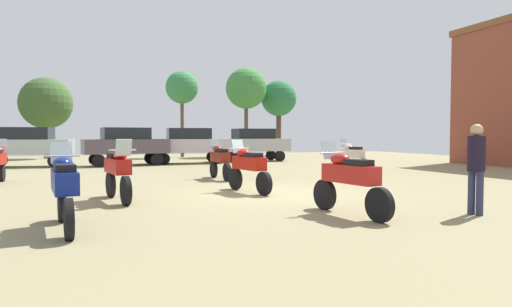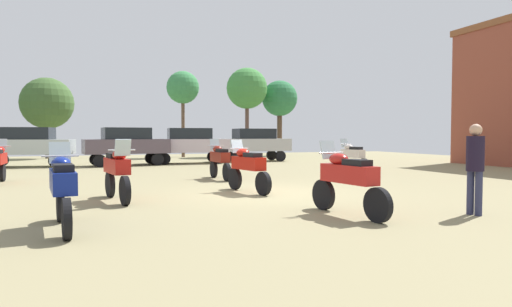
% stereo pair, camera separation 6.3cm
% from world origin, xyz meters
% --- Properties ---
extents(ground_plane, '(44.00, 52.00, 0.02)m').
position_xyz_m(ground_plane, '(0.00, 0.00, 0.01)').
color(ground_plane, '#8C825C').
extents(motorcycle_1, '(0.62, 2.13, 1.47)m').
position_xyz_m(motorcycle_1, '(-0.12, 4.22, 0.74)').
color(motorcycle_1, black).
rests_on(motorcycle_1, ground).
extents(motorcycle_2, '(0.64, 2.27, 1.48)m').
position_xyz_m(motorcycle_2, '(-4.90, -3.20, 0.75)').
color(motorcycle_2, black).
rests_on(motorcycle_2, ground).
extents(motorcycle_3, '(0.70, 2.23, 1.51)m').
position_xyz_m(motorcycle_3, '(-3.88, -0.15, 0.76)').
color(motorcycle_3, black).
rests_on(motorcycle_3, ground).
extents(motorcycle_4, '(0.67, 2.27, 1.49)m').
position_xyz_m(motorcycle_4, '(0.34, -3.72, 0.75)').
color(motorcycle_4, black).
rests_on(motorcycle_4, ground).
extents(motorcycle_5, '(0.63, 2.08, 1.45)m').
position_xyz_m(motorcycle_5, '(6.32, 5.55, 0.73)').
color(motorcycle_5, black).
rests_on(motorcycle_5, ground).
extents(motorcycle_7, '(0.73, 2.15, 1.47)m').
position_xyz_m(motorcycle_7, '(-0.35, 0.37, 0.74)').
color(motorcycle_7, black).
rests_on(motorcycle_7, ground).
extents(car_1, '(4.51, 2.40, 2.00)m').
position_xyz_m(car_1, '(-7.60, 13.72, 1.19)').
color(car_1, black).
rests_on(car_1, ground).
extents(car_3, '(4.40, 2.07, 2.00)m').
position_xyz_m(car_3, '(0.67, 13.57, 1.19)').
color(car_3, black).
rests_on(car_3, ground).
extents(car_4, '(4.31, 1.83, 2.00)m').
position_xyz_m(car_4, '(4.82, 14.26, 1.19)').
color(car_4, black).
rests_on(car_4, ground).
extents(car_6, '(4.49, 2.31, 2.00)m').
position_xyz_m(car_6, '(-2.82, 13.00, 1.19)').
color(car_6, black).
rests_on(car_6, ground).
extents(person_1, '(0.41, 0.41, 1.83)m').
position_xyz_m(person_1, '(2.76, -4.55, 1.09)').
color(person_1, '#2B2E4E').
rests_on(person_1, ground).
extents(tree_2, '(3.50, 3.50, 5.54)m').
position_xyz_m(tree_2, '(-7.44, 22.09, 3.79)').
color(tree_2, '#4D3C2A').
rests_on(tree_2, ground).
extents(tree_4, '(3.10, 3.10, 6.70)m').
position_xyz_m(tree_4, '(6.50, 20.49, 5.13)').
color(tree_4, brown).
rests_on(tree_4, ground).
extents(tree_5, '(2.82, 2.82, 5.95)m').
position_xyz_m(tree_5, '(9.47, 21.16, 4.49)').
color(tree_5, '#4E392A').
rests_on(tree_5, ground).
extents(tree_6, '(2.36, 2.36, 6.26)m').
position_xyz_m(tree_6, '(1.68, 20.84, 5.04)').
color(tree_6, brown).
rests_on(tree_6, ground).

